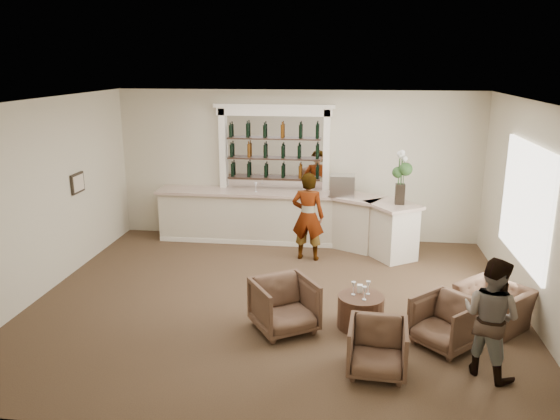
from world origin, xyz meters
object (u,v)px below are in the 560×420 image
Objects in this scene: espresso_machine at (342,185)px; flower_vase at (401,174)px; armchair_left at (284,305)px; armchair_right at (446,322)px; guest at (491,317)px; cocktail_table at (361,311)px; armchair_center at (377,348)px; armchair_far at (493,306)px; bar_counter at (287,218)px; sommelier at (308,216)px.

espresso_machine is 0.47× the size of flower_vase.
espresso_machine is at bearing 46.90° from armchair_left.
armchair_left reaches higher than armchair_right.
espresso_machine is at bearing -25.43° from guest.
cocktail_table is at bearing -103.86° from flower_vase.
guest is at bearing -67.50° from espresso_machine.
armchair_far is (1.81, 1.58, -0.04)m from armchair_center.
bar_counter is 4.99m from armchair_right.
guest is 2.07× the size of armchair_center.
cocktail_table is 0.64× the size of flower_vase.
bar_counter is at bearing -179.03° from armchair_far.
espresso_machine is (-0.38, 3.66, 1.12)m from cocktail_table.
guest is 0.88m from armchair_right.
armchair_center is at bearing 112.83° from sommelier.
sommelier is 1.14× the size of guest.
guest reaches higher than armchair_right.
bar_counter reaches higher than armchair_center.
cocktail_table is 3.54m from flower_vase.
flower_vase is (1.90, 3.36, 1.35)m from armchair_left.
armchair_left is 1.70× the size of espresso_machine.
cocktail_table is at bearing 102.54° from armchair_center.
bar_counter is 5.76m from guest.
bar_counter is 11.18× the size of espresso_machine.
cocktail_table is 3.09m from sommelier.
cocktail_table is at bearing -67.30° from bar_counter.
armchair_right is at bearing -20.35° from cocktail_table.
sommelier reaches higher than espresso_machine.
bar_counter is at bearing 165.03° from flower_vase.
armchair_center is (1.32, -1.00, -0.05)m from armchair_left.
armchair_right is (2.20, -3.27, -0.53)m from sommelier.
sommelier is at bearing 110.40° from armchair_center.
flower_vase reaches higher than espresso_machine.
bar_counter is at bearing 64.00° from armchair_left.
espresso_machine reaches higher than armchair_right.
armchair_right is at bearing -69.32° from espresso_machine.
espresso_machine is 1.33m from flower_vase.
armchair_left is at bearing -167.62° from cocktail_table.
guest is 1.46× the size of flower_vase.
sommelier is at bearing -59.52° from bar_counter.
bar_counter is 1.10m from sommelier.
armchair_left is at bearing 25.03° from guest.
armchair_far is at bearing -64.25° from guest.
flower_vase is (-1.23, 2.78, 1.44)m from armchair_far.
sommelier reaches higher than bar_counter.
armchair_left is at bearing -124.83° from armchair_far.
cocktail_table is at bearing -19.82° from armchair_left.
armchair_left reaches higher than cocktail_table.
bar_counter is at bearing 176.06° from espresso_machine.
flower_vase is at bearing 141.65° from armchair_right.
armchair_right is 4.49m from espresso_machine.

